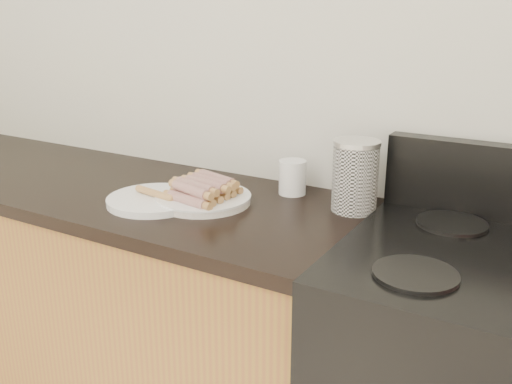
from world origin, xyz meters
The scene contains 11 objects.
wall_back centered at (0.00, 2.00, 1.30)m, with size 4.00×0.04×2.60m, color silver.
cabinet_base centered at (-0.70, 1.69, 0.43)m, with size 2.20×0.59×0.86m, color olive.
counter_slab centered at (-0.70, 1.69, 0.88)m, with size 2.20×0.62×0.04m, color black.
burner_near_left centered at (0.61, 1.51, 0.92)m, with size 0.18×0.18×0.01m, color black.
burner_far_left centered at (0.61, 1.84, 0.92)m, with size 0.18×0.18×0.01m, color black.
main_plate centered at (-0.07, 1.69, 0.91)m, with size 0.28×0.28×0.02m, color silver.
side_plate centered at (-0.19, 1.61, 0.91)m, with size 0.28×0.28×0.02m, color white.
hotdog_pile centered at (-0.07, 1.69, 0.95)m, with size 0.14×0.22×0.06m.
plain_sausages centered at (-0.19, 1.61, 0.93)m, with size 0.14×0.05×0.02m.
canister centered at (0.34, 1.85, 1.00)m, with size 0.13×0.13×0.20m.
mug centered at (0.12, 1.90, 0.95)m, with size 0.08×0.08×0.10m, color silver.
Camera 1 is at (0.87, 0.40, 1.45)m, focal length 40.00 mm.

